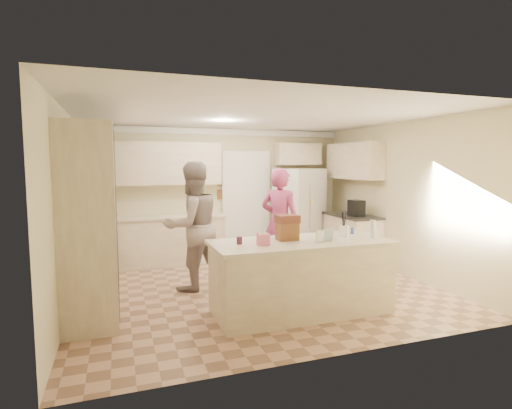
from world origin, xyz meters
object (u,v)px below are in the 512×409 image
object	(u,v)px
dollhouse_body	(287,231)
teen_girl	(280,222)
refrigerator	(299,212)
island_base	(301,278)
utensil_crock	(344,231)
coffee_maker	(356,208)
teen_boy	(192,226)
tissue_box	(263,239)

from	to	relation	value
dollhouse_body	teen_girl	world-z (taller)	teen_girl
refrigerator	island_base	distance (m)	3.25
island_base	utensil_crock	distance (m)	0.86
coffee_maker	utensil_crock	bearing A→B (deg)	-127.12
coffee_maker	teen_girl	xyz separation A→B (m)	(-1.66, -0.27, -0.16)
utensil_crock	teen_boy	xyz separation A→B (m)	(-1.77, 1.37, -0.04)
teen_boy	dollhouse_body	bearing A→B (deg)	106.00
refrigerator	tissue_box	world-z (taller)	refrigerator
dollhouse_body	teen_boy	xyz separation A→B (m)	(-0.97, 1.32, -0.07)
dollhouse_body	teen_boy	distance (m)	1.64
refrigerator	tissue_box	bearing A→B (deg)	-146.75
dollhouse_body	teen_girl	distance (m)	1.63
tissue_box	teen_boy	size ratio (longest dim) A/B	0.07
utensil_crock	teen_girl	distance (m)	1.61
refrigerator	island_base	world-z (taller)	refrigerator
island_base	tissue_box	xyz separation A→B (m)	(-0.55, -0.10, 0.56)
refrigerator	coffee_maker	bearing A→B (deg)	-80.20
utensil_crock	teen_girl	xyz separation A→B (m)	(-0.26, 1.58, -0.09)
refrigerator	island_base	bearing A→B (deg)	-139.41
refrigerator	coffee_maker	xyz separation A→B (m)	(0.69, -1.02, 0.17)
utensil_crock	dollhouse_body	bearing A→B (deg)	176.42
refrigerator	teen_boy	xyz separation A→B (m)	(-2.48, -1.50, 0.06)
tissue_box	coffee_maker	bearing A→B (deg)	37.57
tissue_box	refrigerator	bearing A→B (deg)	57.67
island_base	teen_boy	size ratio (longest dim) A/B	1.14
teen_boy	utensil_crock	bearing A→B (deg)	121.91
teen_girl	island_base	bearing A→B (deg)	121.49
teen_boy	refrigerator	bearing A→B (deg)	-169.33
teen_boy	teen_girl	xyz separation A→B (m)	(1.51, 0.21, -0.05)
coffee_maker	dollhouse_body	world-z (taller)	coffee_maker
dollhouse_body	tissue_box	bearing A→B (deg)	-153.43
teen_girl	utensil_crock	bearing A→B (deg)	144.24
teen_girl	dollhouse_body	bearing A→B (deg)	115.52
island_base	dollhouse_body	world-z (taller)	dollhouse_body
teen_boy	teen_girl	size ratio (longest dim) A/B	1.05
refrigerator	dollhouse_body	bearing A→B (deg)	-142.61
coffee_maker	island_base	xyz separation A→B (m)	(-2.05, -1.90, -0.63)
coffee_maker	island_base	world-z (taller)	coffee_maker
utensil_crock	teen_girl	size ratio (longest dim) A/B	0.08
utensil_crock	dollhouse_body	world-z (taller)	dollhouse_body
island_base	teen_boy	distance (m)	1.89
teen_boy	tissue_box	bearing A→B (deg)	90.27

